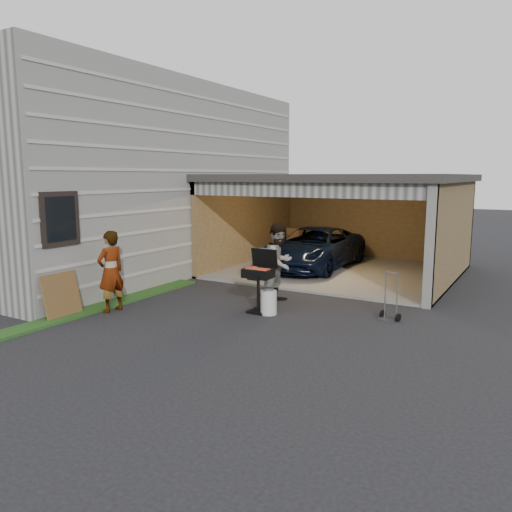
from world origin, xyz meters
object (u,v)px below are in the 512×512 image
at_px(propane_tank, 269,302).
at_px(plywood_panel, 62,296).
at_px(minivan, 314,250).
at_px(bbq_grill, 259,275).
at_px(hand_truck, 389,311).
at_px(woman, 111,271).
at_px(man, 279,263).

distance_m(propane_tank, plywood_panel, 4.21).
relative_size(minivan, bbq_grill, 3.33).
xyz_separation_m(bbq_grill, hand_truck, (2.54, 0.81, -0.61)).
bearing_deg(woman, bbq_grill, 126.19).
distance_m(man, hand_truck, 2.69).
bearing_deg(propane_tank, man, 106.18).
distance_m(bbq_grill, hand_truck, 2.73).
xyz_separation_m(minivan, bbq_grill, (0.97, -5.04, 0.18)).
bearing_deg(minivan, bbq_grill, -80.25).
height_order(woman, propane_tank, woman).
xyz_separation_m(woman, propane_tank, (2.99, 1.48, -0.61)).
relative_size(bbq_grill, plywood_panel, 1.43).
xyz_separation_m(minivan, woman, (-1.77, -6.56, 0.25)).
bearing_deg(hand_truck, propane_tank, -140.77).
relative_size(man, plywood_panel, 1.93).
distance_m(bbq_grill, plywood_panel, 4.04).
xyz_separation_m(woman, man, (2.69, 2.52, 0.04)).
distance_m(bbq_grill, propane_tank, 0.60).
height_order(propane_tank, hand_truck, hand_truck).
distance_m(minivan, woman, 6.80).
bearing_deg(woman, hand_truck, 120.92).
bearing_deg(bbq_grill, man, 92.60).
height_order(minivan, man, man).
distance_m(minivan, bbq_grill, 5.13).
height_order(minivan, hand_truck, minivan).
distance_m(man, plywood_panel, 4.67).
xyz_separation_m(woman, plywood_panel, (-0.50, -0.86, -0.40)).
height_order(woman, bbq_grill, woman).
height_order(minivan, propane_tank, minivan).
bearing_deg(bbq_grill, minivan, 100.87).
relative_size(minivan, propane_tank, 8.78).
relative_size(woman, propane_tank, 3.42).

